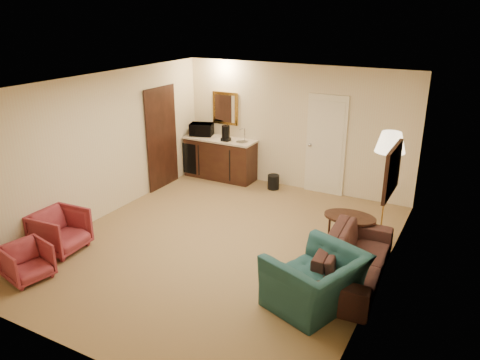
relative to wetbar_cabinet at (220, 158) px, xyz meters
The scene contains 12 objects.
ground 3.21m from the wetbar_cabinet, 58.76° to the right, with size 6.00×6.00×0.00m, color olive.
room_walls 2.79m from the wetbar_cabinet, 51.47° to the right, with size 5.02×6.01×2.61m.
wetbar_cabinet is the anchor object (origin of this frame).
sofa 4.68m from the wetbar_cabinet, 35.65° to the right, with size 2.08×0.61×0.81m, color black.
teal_armchair 5.07m from the wetbar_cabinet, 45.56° to the right, with size 1.14×0.74×1.00m, color #1D4349.
rose_chair_near 4.15m from the wetbar_cabinet, 96.92° to the right, with size 0.71×0.67×0.74m, color maroon.
rose_chair_far 4.95m from the wetbar_cabinet, 92.90° to the right, with size 0.57×0.54×0.59m, color maroon.
coffee_table 3.86m from the wetbar_cabinet, 26.50° to the right, with size 0.85×0.57×0.49m, color #331911.
floor_lamp 4.04m from the wetbar_cabinet, 16.64° to the right, with size 0.48×0.48×1.81m, color #B7883D.
waste_bin 1.39m from the wetbar_cabinet, ahead, with size 0.25×0.25×0.31m, color black.
microwave 0.81m from the wetbar_cabinet, behind, with size 0.50×0.28×0.34m, color black.
coffee_maker 0.67m from the wetbar_cabinet, 25.00° to the right, with size 0.18×0.18×0.34m, color black.
Camera 1 is at (3.49, -5.89, 3.64)m, focal length 35.00 mm.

